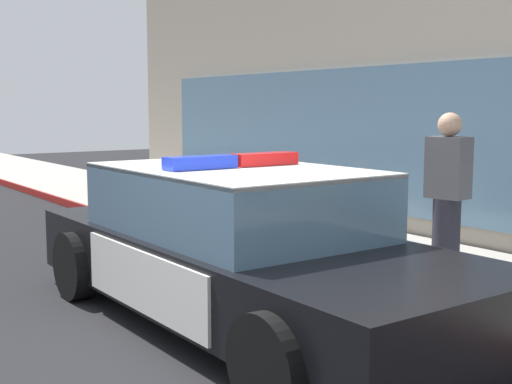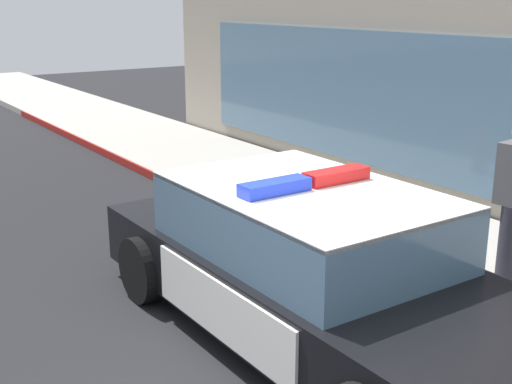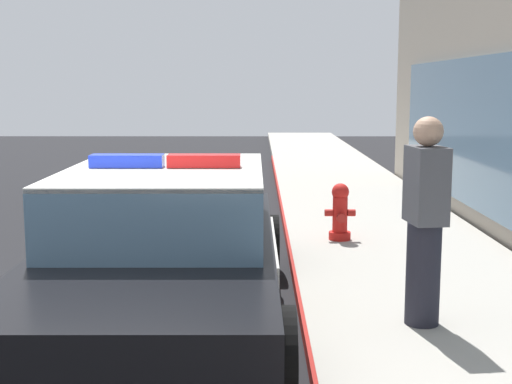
{
  "view_description": "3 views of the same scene",
  "coord_description": "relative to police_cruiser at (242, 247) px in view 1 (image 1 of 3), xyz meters",
  "views": [
    {
      "loc": [
        4.17,
        -2.58,
        1.92
      ],
      "look_at": [
        -2.93,
        2.47,
        0.83
      ],
      "focal_mm": 47.96,
      "sensor_mm": 36.0,
      "label": 1
    },
    {
      "loc": [
        3.59,
        -2.8,
        2.98
      ],
      "look_at": [
        -2.85,
        1.56,
        0.74
      ],
      "focal_mm": 47.54,
      "sensor_mm": 36.0,
      "label": 2
    },
    {
      "loc": [
        5.31,
        1.59,
        2.1
      ],
      "look_at": [
        -2.32,
        1.57,
        0.94
      ],
      "focal_mm": 49.22,
      "sensor_mm": 36.0,
      "label": 3
    }
  ],
  "objects": [
    {
      "name": "fire_hydrant",
      "position": [
        -2.72,
        1.87,
        -0.18
      ],
      "size": [
        0.34,
        0.39,
        0.73
      ],
      "color": "red",
      "rests_on": "sidewalk"
    },
    {
      "name": "curb_red_paint",
      "position": [
        0.75,
        1.21,
        -0.61
      ],
      "size": [
        28.8,
        0.04,
        0.14
      ],
      "primitive_type": "cube",
      "color": "maroon",
      "rests_on": "ground"
    },
    {
      "name": "pedestrian_on_sidewalk",
      "position": [
        0.48,
        2.18,
        0.33
      ],
      "size": [
        0.43,
        0.31,
        1.71
      ],
      "rotation": [
        0.0,
        0.0,
        1.69
      ],
      "color": "#23232D",
      "rests_on": "sidewalk"
    },
    {
      "name": "ground",
      "position": [
        0.75,
        -0.77,
        -0.68
      ],
      "size": [
        48.0,
        48.0,
        0.0
      ],
      "primitive_type": "plane",
      "color": "black"
    },
    {
      "name": "sidewalk",
      "position": [
        0.75,
        2.53,
        -0.61
      ],
      "size": [
        48.0,
        2.62,
        0.15
      ],
      "primitive_type": "cube",
      "color": "#A39E93",
      "rests_on": "ground"
    },
    {
      "name": "police_cruiser",
      "position": [
        0.0,
        0.0,
        0.0
      ],
      "size": [
        4.94,
        2.14,
        1.49
      ],
      "rotation": [
        0.0,
        0.0,
        0.01
      ],
      "color": "black",
      "rests_on": "ground"
    }
  ]
}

